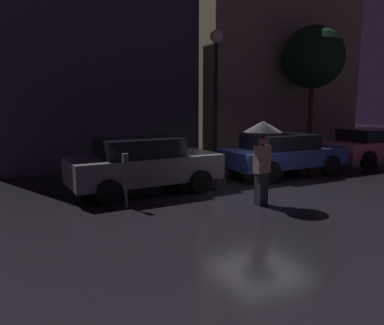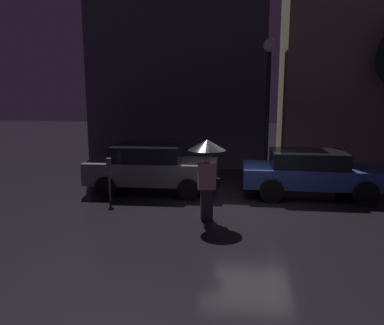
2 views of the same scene
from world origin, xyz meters
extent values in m
plane|color=black|center=(0.00, 0.00, 0.00)|extent=(60.00, 60.00, 0.00)
cube|color=#3D3D47|center=(-2.91, 6.50, 3.96)|extent=(7.36, 3.00, 7.91)
cube|color=slate|center=(-2.97, 1.29, 0.65)|extent=(4.05, 1.80, 0.68)
cube|color=black|center=(-3.13, 1.29, 1.23)|extent=(2.12, 1.56, 0.48)
cylinder|color=black|center=(-1.72, 2.16, 0.31)|extent=(0.62, 0.22, 0.62)
cylinder|color=black|center=(-1.72, 0.42, 0.31)|extent=(0.62, 0.22, 0.62)
cylinder|color=black|center=(-4.21, 2.16, 0.31)|extent=(0.62, 0.22, 0.62)
cylinder|color=black|center=(-4.21, 0.42, 0.31)|extent=(0.62, 0.22, 0.62)
cube|color=navy|center=(1.95, 1.33, 0.62)|extent=(4.16, 1.83, 0.56)
cube|color=black|center=(1.78, 1.33, 1.13)|extent=(2.17, 1.59, 0.46)
cylinder|color=black|center=(3.23, 2.22, 0.34)|extent=(0.68, 0.22, 0.68)
cylinder|color=black|center=(3.23, 0.43, 0.34)|extent=(0.68, 0.22, 0.68)
cylinder|color=black|center=(0.66, 2.22, 0.34)|extent=(0.68, 0.22, 0.68)
cylinder|color=black|center=(0.66, 0.43, 0.34)|extent=(0.68, 0.22, 0.68)
cube|color=#383842|center=(-1.05, -1.30, 0.39)|extent=(0.32, 0.25, 0.78)
cube|color=#D1B293|center=(-1.05, -1.30, 1.10)|extent=(0.45, 0.28, 0.65)
sphere|color=tan|center=(-1.05, -1.30, 1.53)|extent=(0.21, 0.21, 0.21)
cylinder|color=black|center=(-1.05, -1.30, 1.35)|extent=(0.02, 0.02, 0.76)
cone|color=black|center=(-1.05, -1.30, 1.86)|extent=(0.91, 0.91, 0.25)
cube|color=black|center=(-0.82, -1.30, 0.94)|extent=(0.18, 0.13, 0.22)
cylinder|color=#4C5154|center=(-3.94, -0.03, 0.52)|extent=(0.06, 0.06, 1.04)
cube|color=#4C5154|center=(-3.94, -0.03, 1.15)|extent=(0.12, 0.10, 0.22)
cylinder|color=black|center=(0.72, 3.64, 2.24)|extent=(0.14, 0.14, 4.48)
sphere|color=#F9EAB7|center=(0.72, 3.64, 4.71)|extent=(0.46, 0.46, 0.46)
camera|label=1|loc=(-6.55, -8.11, 2.42)|focal=35.00mm
camera|label=2|loc=(-0.36, -10.07, 3.05)|focal=35.00mm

